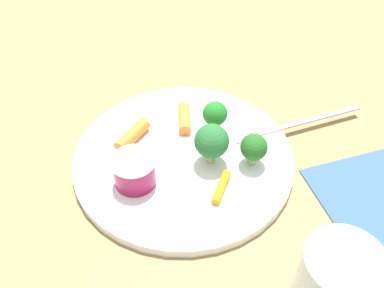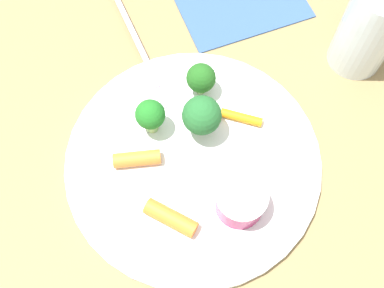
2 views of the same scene
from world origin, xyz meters
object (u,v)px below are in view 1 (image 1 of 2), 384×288
(plate, at_px, (183,158))
(carrot_stick_2, at_px, (132,135))
(broccoli_floret_2, at_px, (254,148))
(sauce_cup, at_px, (135,172))
(carrot_stick_1, at_px, (184,119))
(broccoli_floret_1, at_px, (215,115))
(fork, at_px, (297,124))
(carrot_stick_0, at_px, (222,187))
(broccoli_floret_0, at_px, (212,142))

(plate, xyz_separation_m, carrot_stick_2, (-0.03, 0.06, 0.01))
(broccoli_floret_2, distance_m, carrot_stick_2, 0.15)
(sauce_cup, xyz_separation_m, broccoli_floret_2, (0.13, -0.06, 0.01))
(plate, distance_m, sauce_cup, 0.07)
(plate, distance_m, carrot_stick_1, 0.06)
(broccoli_floret_1, xyz_separation_m, fork, (0.09, -0.06, -0.03))
(broccoli_floret_1, bearing_deg, plate, -171.57)
(plate, relative_size, carrot_stick_0, 5.90)
(plate, relative_size, broccoli_floret_1, 5.85)
(sauce_cup, relative_size, carrot_stick_0, 1.10)
(sauce_cup, bearing_deg, carrot_stick_1, 23.87)
(broccoli_floret_1, relative_size, carrot_stick_2, 0.85)
(broccoli_floret_1, bearing_deg, broccoli_floret_2, -90.30)
(plate, xyz_separation_m, broccoli_floret_1, (0.06, 0.01, 0.03))
(broccoli_floret_0, bearing_deg, plate, 123.65)
(carrot_stick_0, distance_m, carrot_stick_2, 0.14)
(carrot_stick_1, bearing_deg, broccoli_floret_0, -102.80)
(broccoli_floret_0, height_order, carrot_stick_1, broccoli_floret_0)
(broccoli_floret_2, height_order, carrot_stick_2, broccoli_floret_2)
(plate, bearing_deg, sauce_cup, -178.78)
(carrot_stick_1, distance_m, carrot_stick_2, 0.07)
(carrot_stick_2, relative_size, fork, 0.30)
(carrot_stick_1, xyz_separation_m, fork, (0.12, -0.10, -0.01))
(carrot_stick_2, bearing_deg, sauce_cup, -119.42)
(plate, distance_m, broccoli_floret_2, 0.09)
(broccoli_floret_1, height_order, carrot_stick_1, broccoli_floret_1)
(carrot_stick_0, xyz_separation_m, fork, (0.15, 0.02, -0.00))
(carrot_stick_2, bearing_deg, plate, -60.06)
(carrot_stick_2, bearing_deg, carrot_stick_1, -11.81)
(sauce_cup, height_order, carrot_stick_2, sauce_cup)
(sauce_cup, distance_m, fork, 0.23)
(carrot_stick_0, height_order, fork, carrot_stick_0)
(plate, height_order, broccoli_floret_2, broccoli_floret_2)
(broccoli_floret_2, xyz_separation_m, carrot_stick_1, (-0.02, 0.11, -0.02))
(plate, height_order, carrot_stick_1, carrot_stick_1)
(sauce_cup, xyz_separation_m, fork, (0.22, -0.05, -0.02))
(plate, distance_m, broccoli_floret_1, 0.07)
(plate, bearing_deg, broccoli_floret_1, 8.43)
(broccoli_floret_2, xyz_separation_m, carrot_stick_0, (-0.06, -0.01, -0.02))
(broccoli_floret_0, height_order, carrot_stick_0, broccoli_floret_0)
(broccoli_floret_1, relative_size, broccoli_floret_2, 1.08)
(broccoli_floret_0, height_order, broccoli_floret_1, broccoli_floret_0)
(broccoli_floret_2, relative_size, carrot_stick_2, 0.79)
(plate, bearing_deg, broccoli_floret_2, -47.64)
(carrot_stick_1, bearing_deg, broccoli_floret_2, -79.42)
(broccoli_floret_0, distance_m, carrot_stick_0, 0.05)
(broccoli_floret_0, relative_size, carrot_stick_1, 1.11)
(sauce_cup, relative_size, fork, 0.28)
(carrot_stick_0, bearing_deg, sauce_cup, 135.61)
(plate, xyz_separation_m, fork, (0.15, -0.05, 0.01))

